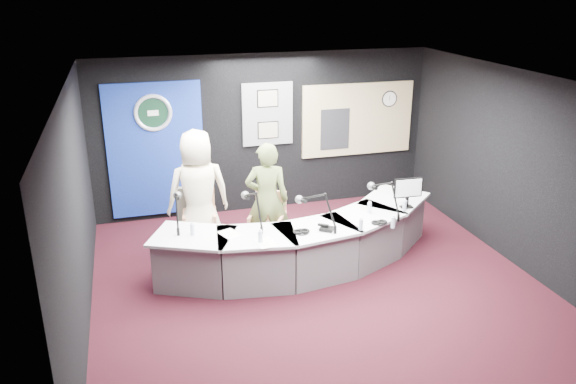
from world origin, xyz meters
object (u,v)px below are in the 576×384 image
object	(u,v)px
broadcast_desk	(303,244)
armchair_left	(200,221)
person_man	(198,193)
armchair_right	(267,225)
person_woman	(267,200)

from	to	relation	value
broadcast_desk	armchair_left	xyz separation A→B (m)	(-1.35, 0.94, 0.13)
armchair_left	person_man	bearing A→B (deg)	0.00
person_man	armchair_right	bearing A→B (deg)	155.28
armchair_left	person_man	distance (m)	0.46
broadcast_desk	armchair_right	world-z (taller)	armchair_right
broadcast_desk	person_woman	distance (m)	0.85
armchair_right	broadcast_desk	bearing A→B (deg)	-26.34
broadcast_desk	armchair_left	world-z (taller)	armchair_left
person_man	broadcast_desk	bearing A→B (deg)	141.46
broadcast_desk	person_woman	bearing A→B (deg)	123.90
person_woman	armchair_right	bearing A→B (deg)	-0.00
person_woman	broadcast_desk	bearing A→B (deg)	136.86
broadcast_desk	armchair_right	bearing A→B (deg)	123.90
broadcast_desk	person_man	xyz separation A→B (m)	(-1.35, 0.94, 0.59)
person_man	person_woman	bearing A→B (deg)	155.28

